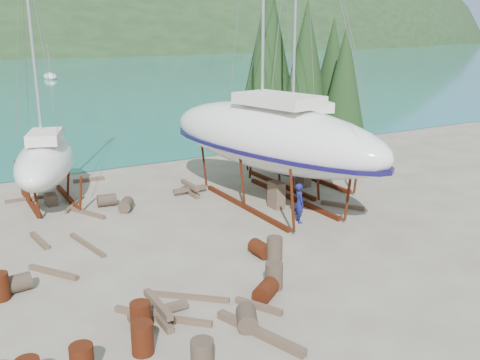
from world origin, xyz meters
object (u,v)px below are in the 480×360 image
small_sailboat_shore (46,161)px  large_sailboat_far (299,132)px  large_sailboat_near (270,136)px  worker (299,203)px

small_sailboat_shore → large_sailboat_far: bearing=3.8°
large_sailboat_near → small_sailboat_shore: size_ratio=1.63×
large_sailboat_near → worker: 3.71m
large_sailboat_far → worker: size_ratio=9.95×
large_sailboat_near → worker: bearing=-106.7°
large_sailboat_near → small_sailboat_shore: bearing=136.5°
large_sailboat_near → small_sailboat_shore: large_sailboat_near is taller
small_sailboat_shore → worker: 12.22m
large_sailboat_near → worker: size_ratio=11.77×
large_sailboat_far → small_sailboat_shore: bearing=-179.3°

